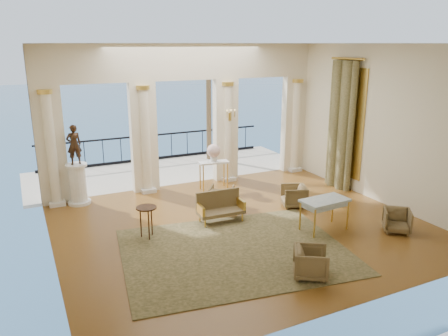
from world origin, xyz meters
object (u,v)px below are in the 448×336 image
side_table (147,211)px  pedestal (78,185)px  armchair_c (294,195)px  game_table (325,203)px  armchair_a (311,261)px  armchair_b (397,219)px  console_table (214,166)px  statue (74,145)px  armchair_d (222,196)px  settee (220,207)px

side_table → pedestal: bearing=110.0°
armchair_c → pedestal: size_ratio=0.57×
game_table → pedestal: size_ratio=1.02×
armchair_a → armchair_b: armchair_a is taller
side_table → game_table: bearing=-19.5°
armchair_c → pedestal: (-5.50, 2.88, 0.24)m
armchair_b → pedestal: pedestal is taller
armchair_a → armchair_c: 3.93m
console_table → side_table: (-2.96, -2.68, -0.07)m
pedestal → console_table: bearing=-6.3°
statue → console_table: size_ratio=1.15×
armchair_b → armchair_d: size_ratio=0.95×
statue → side_table: size_ratio=1.43×
game_table → armchair_a: bearing=-138.2°
settee → side_table: settee is taller
game_table → console_table: (-1.13, 4.13, 0.02)m
settee → statue: (-3.15, 2.93, 1.37)m
game_table → armchair_b: bearing=-32.8°
game_table → statue: statue is taller
armchair_c → game_table: 1.76m
console_table → side_table: size_ratio=1.25×
settee → pedestal: size_ratio=1.03×
armchair_d → armchair_c: bearing=-169.8°
armchair_b → pedestal: size_ratio=0.53×
console_table → settee: bearing=-102.7°
armchair_a → statue: bearing=62.0°
armchair_a → statue: 7.38m
settee → side_table: bearing=-171.5°
game_table → side_table: 4.34m
armchair_a → game_table: 2.42m
settee → side_table: 2.04m
side_table → statue: bearing=110.0°
armchair_b → side_table: bearing=-163.8°
armchair_a → game_table: (1.67, 1.72, 0.39)m
armchair_d → side_table: side_table is taller
pedestal → statue: statue is taller
armchair_b → settee: settee is taller
armchair_c → settee: settee is taller
armchair_c → side_table: bearing=-65.1°
statue → side_table: bearing=102.8°
armchair_d → pedestal: size_ratio=0.56×
armchair_b → statue: 8.83m
pedestal → console_table: (4.10, -0.45, 0.17)m
armchair_b → console_table: size_ratio=0.64×
settee → console_table: console_table is taller
game_table → console_table: size_ratio=1.23×
armchair_a → armchair_b: 3.35m
armchair_d → settee: (-0.49, -0.91, 0.06)m
statue → side_table: (1.14, -3.13, -1.08)m
armchair_b → armchair_d: armchair_d is taller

